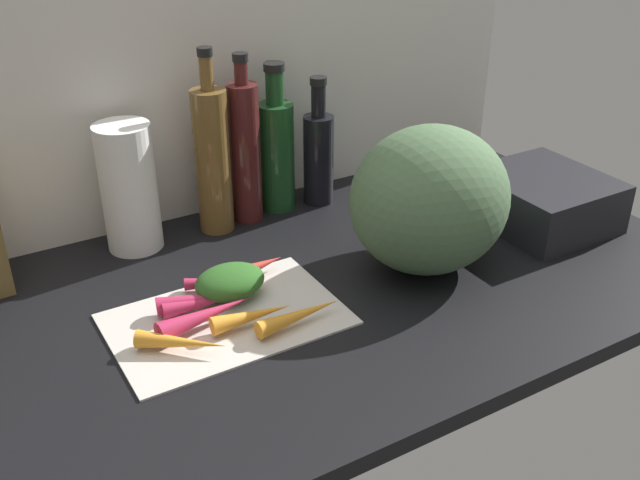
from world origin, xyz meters
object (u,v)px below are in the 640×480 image
at_px(carrot_1, 181,342).
at_px(dish_rack, 543,200).
at_px(carrot_7, 206,315).
at_px(bottle_2, 276,151).
at_px(bottle_1, 245,151).
at_px(carrot_5, 221,282).
at_px(carrot_6, 206,299).
at_px(winter_squash, 429,200).
at_px(carrot_2, 205,302).
at_px(bottle_0, 213,159).
at_px(cutting_board, 226,318).
at_px(carrot_4, 256,267).
at_px(carrot_0, 252,316).
at_px(paper_towel_roll, 129,188).
at_px(carrot_3, 300,315).
at_px(bottle_3, 318,154).

xyz_separation_m(carrot_1, dish_rack, (0.80, 0.04, 0.03)).
relative_size(carrot_7, bottle_2, 0.54).
xyz_separation_m(carrot_7, bottle_1, (0.23, 0.33, 0.12)).
distance_m(carrot_5, carrot_6, 0.06).
xyz_separation_m(winter_squash, bottle_2, (-0.12, 0.36, -0.01)).
distance_m(carrot_2, bottle_2, 0.44).
bearing_deg(dish_rack, carrot_6, 176.19).
distance_m(carrot_1, bottle_0, 0.44).
relative_size(cutting_board, dish_rack, 1.52).
distance_m(carrot_1, carrot_4, 0.24).
distance_m(carrot_1, bottle_2, 0.55).
relative_size(carrot_0, paper_towel_roll, 0.54).
bearing_deg(bottle_0, cutting_board, -111.27).
bearing_deg(carrot_4, bottle_0, 84.48).
distance_m(paper_towel_roll, bottle_2, 0.32).
relative_size(carrot_4, winter_squash, 0.39).
bearing_deg(carrot_2, carrot_3, -44.71).
distance_m(carrot_0, carrot_2, 0.09).
xyz_separation_m(bottle_2, dish_rack, (0.43, -0.35, -0.08)).
bearing_deg(carrot_3, winter_squash, 10.33).
relative_size(carrot_0, carrot_5, 1.07).
xyz_separation_m(carrot_1, bottle_0, (0.22, 0.36, 0.13)).
height_order(carrot_2, carrot_4, carrot_4).
relative_size(carrot_1, dish_rack, 0.57).
bearing_deg(bottle_0, winter_squash, -51.10).
relative_size(carrot_2, dish_rack, 0.57).
bearing_deg(paper_towel_roll, cutting_board, -81.98).
xyz_separation_m(carrot_2, paper_towel_roll, (-0.02, 0.29, 0.10)).
relative_size(carrot_3, bottle_2, 0.49).
height_order(carrot_0, paper_towel_roll, paper_towel_roll).
height_order(carrot_5, bottle_1, bottle_1).
bearing_deg(carrot_3, bottle_2, 66.62).
bearing_deg(dish_rack, bottle_2, 141.32).
xyz_separation_m(cutting_board, winter_squash, (0.39, -0.02, 0.13)).
bearing_deg(carrot_7, cutting_board, 6.97).
xyz_separation_m(carrot_3, bottle_1, (0.10, 0.40, 0.13)).
xyz_separation_m(cutting_board, bottle_3, (0.37, 0.32, 0.11)).
bearing_deg(paper_towel_roll, carrot_2, -85.05).
height_order(cutting_board, carrot_3, carrot_3).
bearing_deg(carrot_5, carrot_6, -135.43).
bearing_deg(bottle_2, carrot_4, -125.41).
xyz_separation_m(carrot_0, bottle_0, (0.09, 0.35, 0.13)).
xyz_separation_m(paper_towel_roll, bottle_0, (0.17, -0.01, 0.03)).
distance_m(carrot_0, carrot_6, 0.09).
bearing_deg(carrot_6, dish_rack, -3.81).
bearing_deg(bottle_1, carrot_7, -125.41).
bearing_deg(bottle_3, dish_rack, -43.73).
xyz_separation_m(carrot_6, bottle_3, (0.38, 0.28, 0.09)).
relative_size(carrot_0, carrot_1, 0.96).
relative_size(carrot_5, winter_squash, 0.43).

